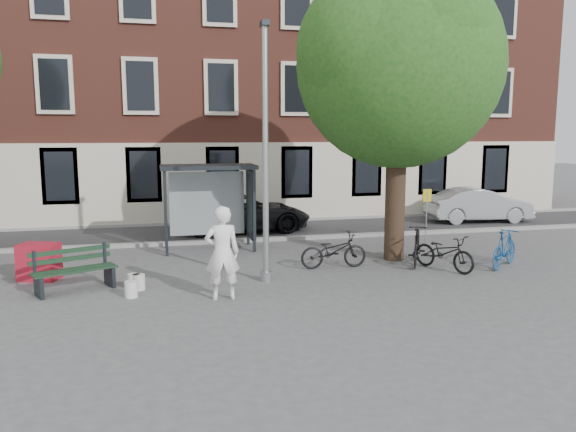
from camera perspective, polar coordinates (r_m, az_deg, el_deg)
The scene contains 21 objects.
ground at distance 13.79m, azimuth -2.23°, elevation -6.60°, with size 90.00×90.00×0.00m, color #4C4C4F.
road at distance 20.55m, azimuth -5.95°, elevation -1.61°, with size 40.00×4.00×0.01m, color #28282B.
curb_near at distance 18.59m, azimuth -5.17°, elevation -2.50°, with size 40.00×0.25×0.12m, color gray.
curb_far at distance 22.50m, azimuth -6.59°, elevation -0.61°, with size 40.00×0.25×0.12m, color gray.
building_row at distance 26.42m, azimuth -7.90°, elevation 15.81°, with size 30.00×8.00×14.00m, color brown.
lamppost at distance 13.34m, azimuth -2.30°, elevation 5.03°, with size 0.28×0.35×6.11m.
tree_right at distance 16.00m, azimuth 11.45°, elevation 15.60°, with size 5.76×5.60×8.20m.
bus_shelter at distance 17.37m, azimuth -6.82°, elevation 2.90°, with size 2.85×1.45×2.62m.
painter at distance 12.16m, azimuth -6.69°, elevation -3.74°, with size 0.74×0.49×2.04m, color white.
bench at distance 13.74m, azimuth -20.89°, elevation -5.35°, with size 1.91×1.27×0.95m.
bike_a at distance 15.00m, azimuth 4.65°, elevation -3.54°, with size 0.62×1.79×0.94m, color black.
bike_b at distance 16.13m, azimuth 21.14°, elevation -3.09°, with size 0.48×1.70×1.02m, color navy.
bike_c at distance 15.29m, azimuth 15.59°, elevation -3.57°, with size 0.63×1.81×0.95m, color black.
bike_d at distance 15.74m, azimuth 12.96°, elevation -2.95°, with size 0.49×1.75×1.05m, color black.
car_dark at distance 20.64m, azimuth -4.48°, elevation 0.33°, with size 2.24×4.85×1.35m, color black.
car_silver at distance 23.97m, azimuth 18.80°, elevation 1.07°, with size 1.46×4.18×1.38m, color #989A9F.
red_stand at distance 15.07m, azimuth -23.96°, elevation -4.27°, with size 0.90×0.60×0.90m, color #A51628.
bucket_a at distance 13.42m, azimuth -14.91°, elevation -6.51°, with size 0.28×0.28×0.36m, color silver.
bucket_b at distance 13.50m, azimuth -15.39°, elevation -6.44°, with size 0.28×0.28×0.36m, color silver.
bucket_c at distance 12.87m, azimuth -15.65°, elevation -7.18°, with size 0.28×0.28×0.36m, color silver.
notice_sign at distance 18.57m, azimuth 13.91°, elevation 1.08°, with size 0.31×0.05×1.79m.
Camera 1 is at (-2.51, -13.08, 3.58)m, focal length 35.00 mm.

